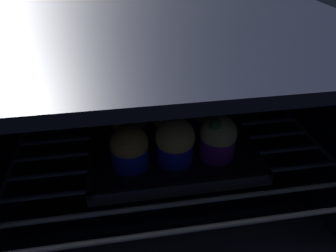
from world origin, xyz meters
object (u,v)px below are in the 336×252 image
baking_tray (168,139)px  muffin_row0_col1 (173,142)px  muffin_row0_col2 (218,137)px  muffin_row1_col0 (129,123)px  muffin_row1_col1 (166,121)px  muffin_row2_col0 (127,102)px  muffin_row1_col2 (208,116)px  muffin_row2_col1 (164,101)px  muffin_row2_col2 (196,99)px  muffin_row0_col0 (129,148)px

baking_tray → muffin_row0_col1: size_ratio=3.56×
muffin_row0_col2 → muffin_row1_col0: (-13.80, 6.78, -0.13)cm
muffin_row1_col1 → muffin_row2_col0: bearing=130.5°
muffin_row2_col0 → muffin_row1_col2: bearing=-26.2°
muffin_row0_col1 → muffin_row1_col0: (-6.51, 6.97, -0.32)cm
muffin_row1_col0 → muffin_row2_col0: 7.16cm
muffin_row1_col2 → muffin_row2_col0: bearing=153.8°
muffin_row1_col0 → muffin_row1_col2: 14.02cm
muffin_row0_col1 → muffin_row1_col2: size_ratio=1.04×
muffin_row1_col1 → muffin_row2_col1: (0.74, 6.96, -0.03)cm
muffin_row0_col1 → muffin_row2_col0: 15.57cm
muffin_row1_col1 → muffin_row2_col2: (6.92, 6.89, 0.07)cm
baking_tray → muffin_row0_col2: (7.03, -6.66, 4.08)cm
muffin_row1_col0 → baking_tray: bearing=-1.0°
muffin_row0_col2 → muffin_row2_col1: size_ratio=1.03×
muffin_row0_col0 → muffin_row0_col1: 6.92cm
muffin_row0_col2 → muffin_row2_col2: (-0.45, 13.26, 0.07)cm
muffin_row1_col0 → muffin_row2_col1: 9.71cm
muffin_row1_col0 → muffin_row2_col0: (-0.04, 7.15, 0.25)cm
muffin_row0_col1 → muffin_row2_col0: same height
muffin_row0_col1 → muffin_row0_col2: bearing=1.6°
muffin_row0_col0 → muffin_row0_col2: size_ratio=0.94×
muffin_row0_col2 → muffin_row1_col1: muffin_row1_col1 is taller
muffin_row2_col0 → baking_tray: bearing=-46.9°
muffin_row0_col2 → muffin_row2_col1: (-6.63, 13.33, -0.02)cm
muffin_row1_col2 → muffin_row2_col2: 6.28cm
muffin_row1_col1 → muffin_row1_col0: bearing=176.4°
muffin_row0_col2 → muffin_row1_col1: (-7.37, 6.37, 0.00)cm
muffin_row0_col2 → muffin_row1_col2: size_ratio=1.03×
baking_tray → muffin_row2_col1: muffin_row2_col1 is taller
muffin_row0_col2 → muffin_row1_col1: bearing=139.2°
muffin_row1_col0 → muffin_row2_col0: bearing=90.3°
muffin_row1_col1 → muffin_row2_col1: bearing=83.9°
muffin_row1_col2 → muffin_row2_col2: bearing=96.1°
muffin_row1_col0 → muffin_row1_col2: bearing=1.0°
muffin_row0_col1 → muffin_row1_col0: 9.54cm
muffin_row1_col0 → muffin_row2_col2: (13.34, 6.48, 0.20)cm
muffin_row0_col1 → muffin_row0_col2: (7.29, 0.20, -0.19)cm
muffin_row1_col1 → muffin_row2_col2: bearing=44.9°
muffin_row0_col1 → muffin_row2_col2: size_ratio=1.02×
muffin_row0_col0 → muffin_row1_col2: muffin_row1_col2 is taller
muffin_row0_col2 → muffin_row2_col0: bearing=134.8°
muffin_row2_col0 → muffin_row1_col0: bearing=-89.7°
muffin_row2_col0 → muffin_row2_col1: 7.24cm
muffin_row0_col2 → muffin_row1_col0: 15.37cm
muffin_row2_col0 → muffin_row2_col2: (13.38, -0.67, -0.05)cm
muffin_row0_col0 → muffin_row2_col1: size_ratio=0.96×
muffin_row0_col1 → muffin_row2_col0: size_ratio=1.00×
muffin_row1_col0 → muffin_row0_col2: bearing=-26.2°
muffin_row0_col1 → muffin_row1_col2: 10.42cm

